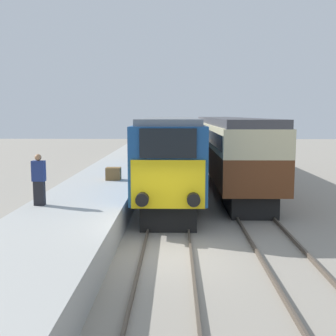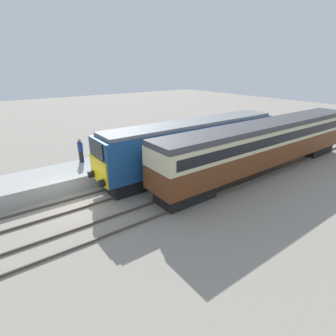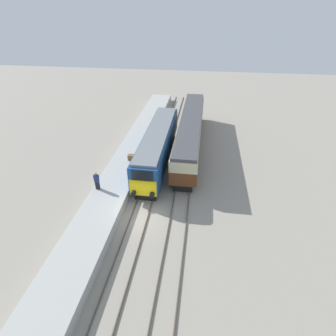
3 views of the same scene
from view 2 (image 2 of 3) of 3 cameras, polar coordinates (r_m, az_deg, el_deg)
The scene contains 8 objects.
ground_plane at distance 16.91m, azimuth -20.11°, elevation -7.69°, with size 120.00×120.00×0.00m, color gray.
platform_left at distance 22.49m, azimuth -3.22°, elevation 2.29°, with size 3.50×50.00×1.00m.
rails_near_track at distance 18.58m, azimuth -5.35°, elevation -3.45°, with size 1.51×60.00×0.14m.
rails_far_track at distance 16.05m, azimuth 1.02°, elevation -7.58°, with size 1.50×60.00×0.14m.
locomotive at distance 20.45m, azimuth 5.79°, elevation 5.38°, with size 2.70×16.10×3.98m.
passenger_carriage at distance 21.49m, azimuth 20.64°, elevation 5.35°, with size 2.75×20.44×3.95m.
person_on_platform at distance 20.77m, azimuth -18.50°, elevation 3.62°, with size 0.44×0.26×1.79m.
luggage_crate at distance 21.83m, azimuth -2.40°, elevation 3.93°, with size 0.70×0.56×0.60m.
Camera 2 is at (14.56, -3.54, 7.84)m, focal length 28.00 mm.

